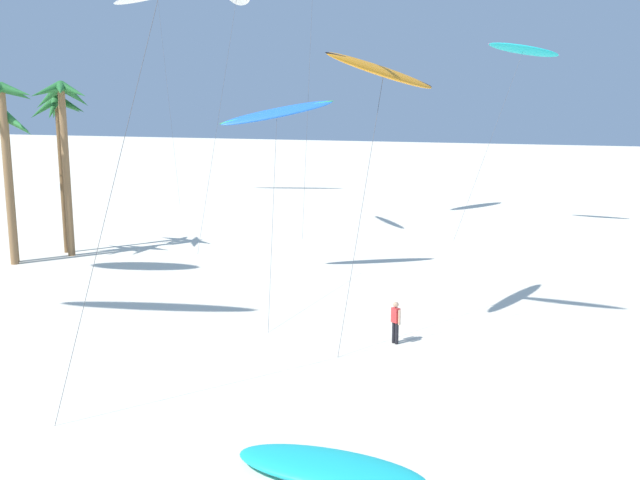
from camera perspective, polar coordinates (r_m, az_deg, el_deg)
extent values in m
cylinder|color=brown|center=(43.42, -22.92, 3.59)|extent=(0.37, 0.37, 8.03)
cone|color=#33843D|center=(42.56, -22.51, 8.37)|extent=(1.94, 0.72, 1.32)
cone|color=#33843D|center=(43.52, -22.40, 8.24)|extent=(1.15, 1.90, 1.55)
cylinder|color=olive|center=(42.81, -23.08, 4.49)|extent=(0.42, 0.42, 9.50)
cone|color=#23662D|center=(42.06, -22.56, 10.63)|extent=(1.96, 0.68, 0.97)
cone|color=#23662D|center=(43.06, -22.53, 10.48)|extent=(1.11, 2.00, 1.16)
cylinder|color=brown|center=(45.06, -19.41, 4.64)|extent=(0.28, 0.28, 8.91)
cone|color=#23662D|center=(44.43, -18.82, 9.88)|extent=(1.94, 0.81, 1.27)
cone|color=#23662D|center=(45.35, -18.94, 9.85)|extent=(0.96, 1.95, 1.30)
cone|color=#23662D|center=(45.53, -19.90, 9.58)|extent=(1.69, 1.58, 1.58)
cone|color=#23662D|center=(44.76, -20.67, 9.56)|extent=(1.66, 1.66, 1.53)
cone|color=#23662D|center=(44.15, -20.04, 9.59)|extent=(1.11, 1.87, 1.53)
cylinder|color=olive|center=(44.03, -19.10, 4.99)|extent=(0.40, 0.40, 9.61)
cone|color=#23662D|center=(43.20, -18.63, 10.93)|extent=(2.03, 0.83, 1.11)
cone|color=#23662D|center=(44.13, -18.52, 10.57)|extent=(1.40, 1.89, 1.57)
cone|color=#23662D|center=(44.63, -18.94, 10.87)|extent=(0.91, 2.04, 1.14)
cone|color=#23662D|center=(44.57, -19.95, 10.61)|extent=(1.98, 1.31, 1.41)
cone|color=#23662D|center=(44.08, -20.33, 10.38)|extent=(1.88, 1.08, 1.66)
cone|color=#23662D|center=(43.40, -20.52, 10.80)|extent=(1.28, 2.03, 1.12)
cone|color=#23662D|center=(42.92, -19.51, 10.96)|extent=(1.61, 1.92, 0.99)
ellipsoid|color=blue|center=(36.23, -3.37, 9.83)|extent=(5.35, 3.23, 1.70)
ellipsoid|color=green|center=(36.23, -3.37, 9.87)|extent=(5.15, 2.77, 1.39)
cylinder|color=#4C4C51|center=(32.13, -3.67, 2.25)|extent=(2.96, 8.46, 8.18)
ellipsoid|color=orange|center=(27.94, 4.97, 12.88)|extent=(3.30, 6.65, 1.74)
ellipsoid|color=black|center=(27.94, 4.97, 12.93)|extent=(2.80, 6.52, 1.37)
cylinder|color=#4C4C51|center=(26.51, 3.23, 2.21)|extent=(0.60, 3.73, 9.83)
cylinder|color=#4C4C51|center=(44.37, -7.96, 9.01)|extent=(0.66, 4.81, 15.00)
cylinder|color=#4C4C51|center=(64.96, -11.68, 10.67)|extent=(3.14, 2.96, 17.68)
cylinder|color=#4C4C51|center=(21.27, -13.57, 13.43)|extent=(3.71, 4.83, 19.94)
ellipsoid|color=#19B2B7|center=(51.75, 15.52, 14.05)|extent=(4.67, 1.19, 1.54)
ellipsoid|color=#EA5193|center=(51.75, 15.52, 14.09)|extent=(4.69, 0.43, 1.15)
cylinder|color=#4C4C51|center=(49.21, 13.00, 7.27)|extent=(3.38, 5.39, 12.00)
cylinder|color=#4C4C51|center=(49.10, -0.87, 12.35)|extent=(1.00, 5.52, 20.24)
ellipsoid|color=#19B2B7|center=(18.42, 0.79, -17.30)|extent=(4.84, 1.96, 0.44)
ellipsoid|color=green|center=(18.41, 0.79, -17.25)|extent=(2.21, 1.59, 0.26)
cylinder|color=black|center=(27.41, 5.98, -7.23)|extent=(0.14, 0.14, 0.81)
cylinder|color=black|center=(27.53, 5.75, -7.15)|extent=(0.14, 0.14, 0.81)
cube|color=red|center=(27.27, 5.90, -5.83)|extent=(0.36, 0.34, 0.55)
cylinder|color=tan|center=(27.13, 6.19, -6.01)|extent=(0.09, 0.09, 0.56)
cylinder|color=tan|center=(27.43, 5.61, -5.81)|extent=(0.09, 0.09, 0.56)
sphere|color=tan|center=(27.15, 5.91, -5.00)|extent=(0.21, 0.21, 0.21)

